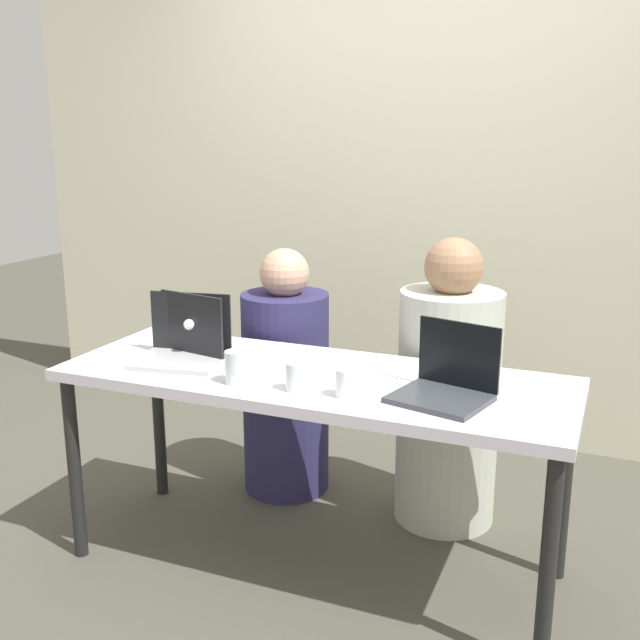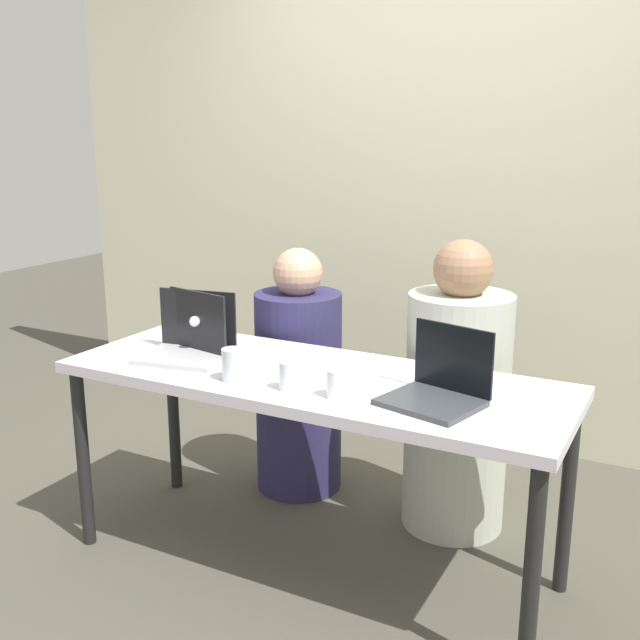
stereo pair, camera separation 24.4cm
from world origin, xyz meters
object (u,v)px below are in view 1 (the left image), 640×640
object	(u,v)px
laptop_front_left	(183,347)
water_glass_right	(345,385)
laptop_front_right	(446,383)
water_glass_left	(237,369)
laptop_back_left	(207,339)
person_on_right	(448,399)
person_on_left	(286,385)
water_glass_center	(295,379)

from	to	relation	value
laptop_front_left	water_glass_right	world-z (taller)	laptop_front_left
laptop_front_right	water_glass_left	size ratio (longest dim) A/B	2.99
laptop_back_left	laptop_front_right	bearing A→B (deg)	-177.75
laptop_front_right	water_glass_right	world-z (taller)	laptop_front_right
laptop_front_left	person_on_right	bearing A→B (deg)	24.39
person_on_right	water_glass_right	size ratio (longest dim) A/B	12.83
person_on_left	water_glass_right	xyz separation A→B (m)	(0.55, -0.72, 0.31)
laptop_back_left	person_on_right	bearing A→B (deg)	-140.17
person_on_left	water_glass_right	distance (m)	0.96
water_glass_left	laptop_front_left	bearing A→B (deg)	153.39
laptop_front_right	laptop_front_left	distance (m)	1.00
water_glass_right	water_glass_center	bearing A→B (deg)	-177.45
person_on_right	water_glass_left	world-z (taller)	person_on_right
person_on_left	water_glass_right	world-z (taller)	person_on_left
laptop_front_right	water_glass_center	size ratio (longest dim) A/B	3.51
water_glass_right	water_glass_left	world-z (taller)	water_glass_left
person_on_right	laptop_front_right	xyz separation A→B (m)	(0.12, -0.61, 0.28)
laptop_back_left	person_on_left	bearing A→B (deg)	-92.73
water_glass_center	person_on_left	bearing A→B (deg)	117.26
laptop_front_right	laptop_front_left	bearing A→B (deg)	-167.32
laptop_front_right	water_glass_right	size ratio (longest dim) A/B	3.64
laptop_back_left	laptop_front_right	distance (m)	0.98
person_on_right	water_glass_left	size ratio (longest dim) A/B	10.56
water_glass_left	laptop_front_right	bearing A→B (deg)	10.40
laptop_back_left	water_glass_right	distance (m)	0.71
laptop_front_left	water_glass_right	size ratio (longest dim) A/B	3.84
water_glass_right	person_on_left	bearing A→B (deg)	127.22
person_on_right	water_glass_center	xyz separation A→B (m)	(-0.35, -0.73, 0.27)
laptop_front_left	water_glass_left	world-z (taller)	laptop_front_left
water_glass_center	laptop_back_left	bearing A→B (deg)	151.16
laptop_front_left	water_glass_center	size ratio (longest dim) A/B	3.70
laptop_back_left	water_glass_left	xyz separation A→B (m)	(0.28, -0.28, -0.00)
person_on_right	laptop_front_left	world-z (taller)	person_on_right
person_on_left	water_glass_left	world-z (taller)	person_on_left
person_on_left	laptop_front_left	size ratio (longest dim) A/B	3.10
person_on_left	laptop_front_right	distance (m)	1.10
laptop_back_left	water_glass_center	size ratio (longest dim) A/B	3.54
laptop_front_right	laptop_back_left	bearing A→B (deg)	-174.58
water_glass_right	water_glass_left	bearing A→B (deg)	-177.93
water_glass_right	laptop_back_left	bearing A→B (deg)	158.42
water_glass_center	water_glass_right	size ratio (longest dim) A/B	1.04
laptop_back_left	water_glass_left	world-z (taller)	laptop_back_left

